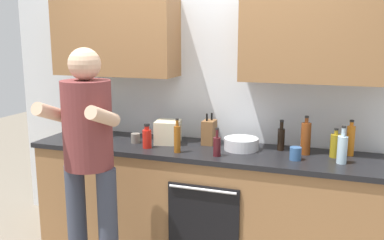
{
  "coord_description": "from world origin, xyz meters",
  "views": [
    {
      "loc": [
        1.04,
        -3.17,
        1.81
      ],
      "look_at": [
        -0.04,
        -0.1,
        1.15
      ],
      "focal_mm": 39.82,
      "sensor_mm": 36.0,
      "label": 1
    }
  ],
  "objects_px": {
    "cup_tea": "(295,154)",
    "mixing_bowl": "(241,144)",
    "person_standing": "(88,150)",
    "bottle_oil": "(335,145)",
    "bottle_wine": "(217,146)",
    "cup_stoneware": "(136,138)",
    "bottle_hotsauce": "(147,138)",
    "knife_block": "(209,132)",
    "bottle_soy": "(281,138)",
    "bottle_vinegar": "(306,138)",
    "potted_herb": "(95,119)",
    "bottle_juice": "(350,140)",
    "bottle_water": "(342,149)",
    "grocery_bag_rice": "(168,132)",
    "bottle_syrup": "(177,138)"
  },
  "relations": [
    {
      "from": "bottle_water",
      "to": "knife_block",
      "type": "distance_m",
      "value": 1.08
    },
    {
      "from": "bottle_juice",
      "to": "bottle_hotsauce",
      "type": "relative_size",
      "value": 1.37
    },
    {
      "from": "grocery_bag_rice",
      "to": "bottle_syrup",
      "type": "bearing_deg",
      "value": -53.71
    },
    {
      "from": "bottle_soy",
      "to": "potted_herb",
      "type": "height_order",
      "value": "potted_herb"
    },
    {
      "from": "cup_tea",
      "to": "mixing_bowl",
      "type": "distance_m",
      "value": 0.46
    },
    {
      "from": "grocery_bag_rice",
      "to": "bottle_wine",
      "type": "bearing_deg",
      "value": -25.71
    },
    {
      "from": "bottle_wine",
      "to": "cup_tea",
      "type": "height_order",
      "value": "bottle_wine"
    },
    {
      "from": "cup_tea",
      "to": "potted_herb",
      "type": "relative_size",
      "value": 0.34
    },
    {
      "from": "bottle_oil",
      "to": "knife_block",
      "type": "height_order",
      "value": "knife_block"
    },
    {
      "from": "potted_herb",
      "to": "bottle_vinegar",
      "type": "bearing_deg",
      "value": 1.26
    },
    {
      "from": "bottle_syrup",
      "to": "potted_herb",
      "type": "xyz_separation_m",
      "value": [
        -0.88,
        0.24,
        0.06
      ]
    },
    {
      "from": "bottle_soy",
      "to": "mixing_bowl",
      "type": "height_order",
      "value": "bottle_soy"
    },
    {
      "from": "cup_tea",
      "to": "bottle_wine",
      "type": "bearing_deg",
      "value": -170.39
    },
    {
      "from": "bottle_water",
      "to": "bottle_soy",
      "type": "bearing_deg",
      "value": 155.32
    },
    {
      "from": "bottle_wine",
      "to": "bottle_syrup",
      "type": "relative_size",
      "value": 0.81
    },
    {
      "from": "bottle_wine",
      "to": "bottle_oil",
      "type": "distance_m",
      "value": 0.89
    },
    {
      "from": "bottle_juice",
      "to": "bottle_water",
      "type": "height_order",
      "value": "bottle_juice"
    },
    {
      "from": "bottle_juice",
      "to": "potted_herb",
      "type": "height_order",
      "value": "potted_herb"
    },
    {
      "from": "bottle_water",
      "to": "bottle_wine",
      "type": "bearing_deg",
      "value": -172.43
    },
    {
      "from": "bottle_water",
      "to": "bottle_vinegar",
      "type": "bearing_deg",
      "value": 150.11
    },
    {
      "from": "bottle_hotsauce",
      "to": "knife_block",
      "type": "bearing_deg",
      "value": 32.86
    },
    {
      "from": "bottle_hotsauce",
      "to": "grocery_bag_rice",
      "type": "bearing_deg",
      "value": 63.69
    },
    {
      "from": "cup_stoneware",
      "to": "bottle_soy",
      "type": "bearing_deg",
      "value": 8.27
    },
    {
      "from": "bottle_water",
      "to": "knife_block",
      "type": "relative_size",
      "value": 1.04
    },
    {
      "from": "bottle_oil",
      "to": "potted_herb",
      "type": "xyz_separation_m",
      "value": [
        -2.04,
        -0.04,
        0.08
      ]
    },
    {
      "from": "bottle_hotsauce",
      "to": "bottle_soy",
      "type": "xyz_separation_m",
      "value": [
        1.04,
        0.29,
        0.01
      ]
    },
    {
      "from": "bottle_vinegar",
      "to": "cup_stoneware",
      "type": "relative_size",
      "value": 3.67
    },
    {
      "from": "cup_stoneware",
      "to": "potted_herb",
      "type": "xyz_separation_m",
      "value": [
        -0.43,
        0.08,
        0.13
      ]
    },
    {
      "from": "bottle_hotsauce",
      "to": "mixing_bowl",
      "type": "bearing_deg",
      "value": 15.42
    },
    {
      "from": "bottle_hotsauce",
      "to": "bottle_vinegar",
      "type": "height_order",
      "value": "bottle_vinegar"
    },
    {
      "from": "person_standing",
      "to": "bottle_oil",
      "type": "height_order",
      "value": "person_standing"
    },
    {
      "from": "bottle_soy",
      "to": "bottle_oil",
      "type": "distance_m",
      "value": 0.42
    },
    {
      "from": "bottle_wine",
      "to": "bottle_juice",
      "type": "height_order",
      "value": "bottle_juice"
    },
    {
      "from": "cup_stoneware",
      "to": "mixing_bowl",
      "type": "relative_size",
      "value": 0.3
    },
    {
      "from": "bottle_oil",
      "to": "mixing_bowl",
      "type": "relative_size",
      "value": 0.81
    },
    {
      "from": "bottle_vinegar",
      "to": "mixing_bowl",
      "type": "distance_m",
      "value": 0.5
    },
    {
      "from": "cup_tea",
      "to": "knife_block",
      "type": "height_order",
      "value": "knife_block"
    },
    {
      "from": "bottle_hotsauce",
      "to": "cup_tea",
      "type": "distance_m",
      "value": 1.18
    },
    {
      "from": "mixing_bowl",
      "to": "knife_block",
      "type": "bearing_deg",
      "value": 164.56
    },
    {
      "from": "cup_stoneware",
      "to": "mixing_bowl",
      "type": "distance_m",
      "value": 0.9
    },
    {
      "from": "bottle_syrup",
      "to": "cup_tea",
      "type": "xyz_separation_m",
      "value": [
        0.89,
        0.1,
        -0.06
      ]
    },
    {
      "from": "bottle_wine",
      "to": "cup_tea",
      "type": "xyz_separation_m",
      "value": [
        0.57,
        0.1,
        -0.03
      ]
    },
    {
      "from": "mixing_bowl",
      "to": "bottle_oil",
      "type": "bearing_deg",
      "value": 1.95
    },
    {
      "from": "bottle_oil",
      "to": "bottle_juice",
      "type": "bearing_deg",
      "value": 39.07
    },
    {
      "from": "cup_tea",
      "to": "knife_block",
      "type": "xyz_separation_m",
      "value": [
        -0.73,
        0.23,
        0.05
      ]
    },
    {
      "from": "bottle_wine",
      "to": "bottle_juice",
      "type": "distance_m",
      "value": 1.01
    },
    {
      "from": "cup_stoneware",
      "to": "knife_block",
      "type": "distance_m",
      "value": 0.63
    },
    {
      "from": "cup_tea",
      "to": "bottle_hotsauce",
      "type": "bearing_deg",
      "value": -177.28
    },
    {
      "from": "bottle_vinegar",
      "to": "cup_stoneware",
      "type": "bearing_deg",
      "value": -175.23
    },
    {
      "from": "bottle_wine",
      "to": "mixing_bowl",
      "type": "relative_size",
      "value": 0.8
    }
  ]
}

